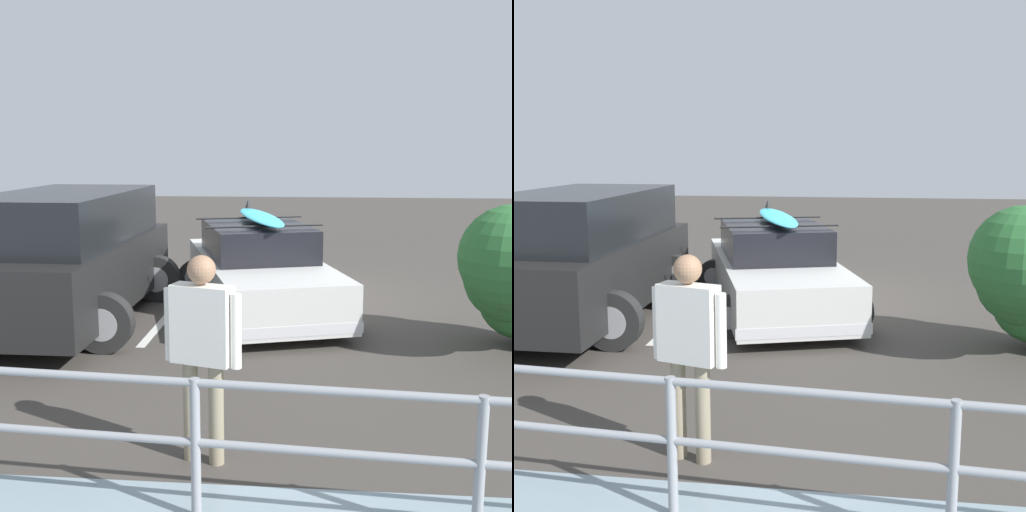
% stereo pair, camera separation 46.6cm
% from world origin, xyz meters
% --- Properties ---
extents(ground_plane, '(44.00, 44.00, 0.02)m').
position_xyz_m(ground_plane, '(0.00, 0.00, -0.01)').
color(ground_plane, '#423D38').
rests_on(ground_plane, ground).
extents(parking_stripe, '(0.12, 4.22, 0.00)m').
position_xyz_m(parking_stripe, '(1.78, 0.67, 0.00)').
color(parking_stripe, silver).
rests_on(parking_stripe, ground).
extents(sedan_car, '(3.03, 4.80, 1.61)m').
position_xyz_m(sedan_car, '(0.44, 0.62, 0.63)').
color(sedan_car, silver).
rests_on(sedan_car, ground).
extents(suv_car, '(2.70, 4.72, 1.90)m').
position_xyz_m(suv_car, '(3.13, 1.61, 0.97)').
color(suv_car, black).
rests_on(suv_car, ground).
extents(person_bystander, '(0.64, 0.32, 1.70)m').
position_xyz_m(person_bystander, '(0.46, 5.65, 1.02)').
color(person_bystander, gray).
rests_on(person_bystander, ground).
extents(railing_fence, '(9.32, 0.77, 1.01)m').
position_xyz_m(railing_fence, '(-0.55, 6.52, 0.68)').
color(railing_fence, gray).
rests_on(railing_fence, ground).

